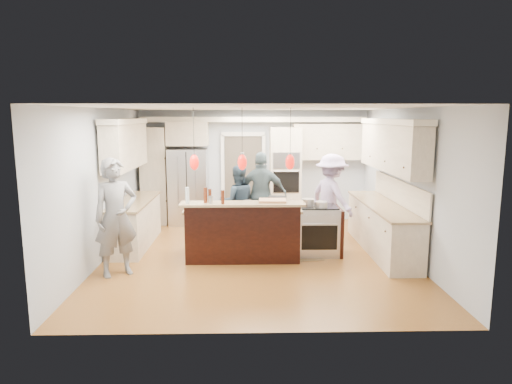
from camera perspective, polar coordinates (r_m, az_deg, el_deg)
The scene contains 23 objects.
ground_plane at distance 8.50m, azimuth 0.06°, elevation -8.06°, with size 6.00×6.00×0.00m, color #9E672B.
room_shell at distance 8.14m, azimuth 0.06°, elevation 4.24°, with size 5.54×6.04×2.72m.
refrigerator at distance 10.95m, azimuth -8.42°, elevation 0.66°, with size 0.90×0.70×1.80m, color #B7B7BC.
oven_column at distance 10.90m, azimuth 3.66°, elevation 2.04°, with size 0.72×0.69×2.30m.
back_upper_cabinets at distance 10.91m, azimuth -4.24°, elevation 4.78°, with size 5.30×0.61×2.54m.
right_counter_run at distance 8.94m, azimuth 15.88°, elevation -0.59°, with size 0.64×3.10×2.51m.
left_cabinets at distance 9.30m, azimuth -15.30°, elevation -0.17°, with size 0.64×2.30×2.51m.
kitchen_island at distance 8.43m, azimuth -1.63°, elevation -4.77°, with size 2.10×1.46×1.12m.
island_range at distance 8.62m, azimuth 7.79°, elevation -4.74°, with size 0.82×0.71×0.92m.
pendant_lights at distance 7.63m, azimuth -1.73°, elevation 3.77°, with size 1.75×0.15×1.03m.
person_bar_end at distance 7.65m, azimuth -17.12°, elevation -3.06°, with size 0.70×0.46×1.91m, color slate.
person_far_left at distance 9.58m, azimuth -2.31°, elevation -1.28°, with size 0.75×0.59×1.55m, color #273A4C.
person_far_right at distance 9.72m, azimuth 0.73°, elevation -0.32°, with size 1.06×0.44×1.81m, color #43575E.
person_range_side at distance 9.65m, azimuth 9.42°, elevation -0.59°, with size 1.16×0.66×1.79m, color #9E8DBE.
floor_rug at distance 8.66m, azimuth 5.94°, elevation -7.74°, with size 0.57×0.83×0.01m, color olive.
water_bottle at distance 7.67m, azimuth -8.58°, elevation -0.43°, with size 0.06×0.06×0.28m, color silver.
beer_bottle_a at distance 7.70m, azimuth -6.33°, elevation -0.39°, with size 0.07×0.07×0.26m, color #491D0D.
beer_bottle_b at distance 7.57m, azimuth -4.18°, elevation -0.64°, with size 0.06×0.06×0.23m, color #491D0D.
beer_bottle_c at distance 7.76m, azimuth -5.79°, elevation -0.44°, with size 0.06×0.06×0.23m, color #491D0D.
drink_can at distance 7.62m, azimuth -5.68°, elevation -0.99°, with size 0.07×0.07×0.13m, color #B7B7BC.
cutting_board at distance 7.78m, azimuth 2.08°, elevation -1.08°, with size 0.46×0.33×0.04m, color tan.
pot_large at distance 8.49m, azimuth 6.54°, elevation -1.28°, with size 0.22×0.22×0.13m, color #B7B7BC.
pot_small at distance 8.37m, azimuth 8.19°, elevation -1.55°, with size 0.22×0.22×0.11m, color #B7B7BC.
Camera 1 is at (-0.20, -8.10, 2.57)m, focal length 32.00 mm.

